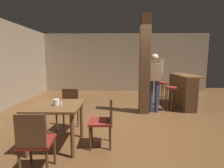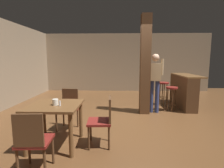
{
  "view_description": "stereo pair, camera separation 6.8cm",
  "coord_description": "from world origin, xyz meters",
  "views": [
    {
      "loc": [
        -0.49,
        -4.18,
        1.57
      ],
      "look_at": [
        -0.57,
        0.18,
        0.95
      ],
      "focal_mm": 28.0,
      "sensor_mm": 36.0,
      "label": 1
    },
    {
      "loc": [
        -0.42,
        -4.18,
        1.57
      ],
      "look_at": [
        -0.57,
        0.18,
        0.95
      ],
      "focal_mm": 28.0,
      "sensor_mm": 36.0,
      "label": 2
    }
  ],
  "objects": [
    {
      "name": "salt_shaker",
      "position": [
        -1.42,
        -1.3,
        0.82
      ],
      "size": [
        0.03,
        0.03,
        0.09
      ],
      "primitive_type": "cylinder",
      "color": "silver",
      "rests_on": "dining_table"
    },
    {
      "name": "dining_table",
      "position": [
        -1.54,
        -1.2,
        0.63
      ],
      "size": [
        0.89,
        0.89,
        0.78
      ],
      "color": "brown",
      "rests_on": "ground_plane"
    },
    {
      "name": "pillar",
      "position": [
        0.35,
        0.84,
        1.4
      ],
      "size": [
        0.28,
        0.28,
        2.8
      ],
      "primitive_type": "cube",
      "color": "#4C301C",
      "rests_on": "ground_plane"
    },
    {
      "name": "chair_south",
      "position": [
        -1.55,
        -2.02,
        0.51
      ],
      "size": [
        0.45,
        0.45,
        0.89
      ],
      "color": "maroon",
      "rests_on": "ground_plane"
    },
    {
      "name": "bar_counter",
      "position": [
        1.73,
        1.59,
        0.54
      ],
      "size": [
        0.56,
        1.6,
        1.07
      ],
      "color": "brown",
      "rests_on": "ground_plane"
    },
    {
      "name": "chair_east",
      "position": [
        -0.68,
        -1.16,
        0.51
      ],
      "size": [
        0.44,
        0.44,
        0.89
      ],
      "color": "maroon",
      "rests_on": "ground_plane"
    },
    {
      "name": "bar_stool_near",
      "position": [
        1.2,
        1.05,
        0.56
      ],
      "size": [
        0.34,
        0.34,
        0.75
      ],
      "color": "maroon",
      "rests_on": "ground_plane"
    },
    {
      "name": "standing_person",
      "position": [
        0.65,
        0.91,
        1.0
      ],
      "size": [
        0.47,
        0.25,
        1.72
      ],
      "color": "tan",
      "rests_on": "ground_plane"
    },
    {
      "name": "napkin_cup",
      "position": [
        -1.51,
        -1.24,
        0.83
      ],
      "size": [
        0.1,
        0.1,
        0.11
      ],
      "primitive_type": "cylinder",
      "color": "silver",
      "rests_on": "dining_table"
    },
    {
      "name": "chair_north",
      "position": [
        -1.54,
        -0.38,
        0.51
      ],
      "size": [
        0.47,
        0.47,
        0.89
      ],
      "color": "maroon",
      "rests_on": "ground_plane"
    },
    {
      "name": "bar_stool_mid",
      "position": [
        1.13,
        1.73,
        0.6
      ],
      "size": [
        0.35,
        0.35,
        0.8
      ],
      "color": "maroon",
      "rests_on": "ground_plane"
    },
    {
      "name": "wall_back",
      "position": [
        0.0,
        4.5,
        1.4
      ],
      "size": [
        8.0,
        0.1,
        2.8
      ],
      "primitive_type": "cube",
      "color": "gray",
      "rests_on": "ground_plane"
    },
    {
      "name": "ground_plane",
      "position": [
        0.0,
        0.0,
        0.0
      ],
      "size": [
        10.8,
        10.8,
        0.0
      ],
      "primitive_type": "plane",
      "color": "brown"
    }
  ]
}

